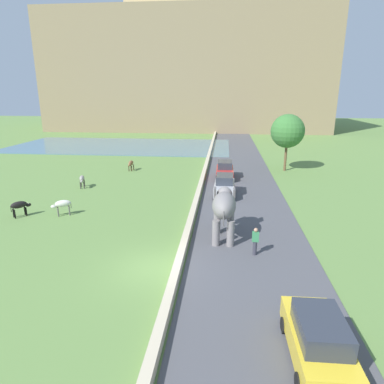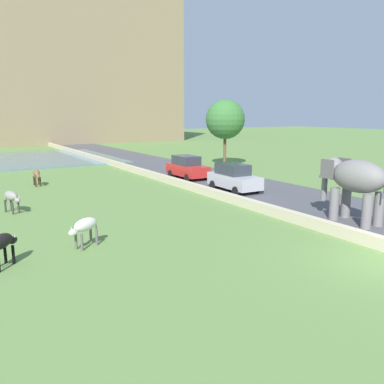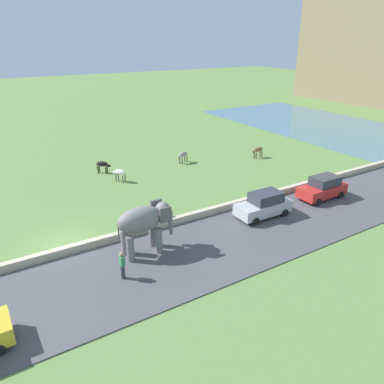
# 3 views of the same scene
# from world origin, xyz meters

# --- Properties ---
(ground_plane) EXTENTS (220.00, 220.00, 0.00)m
(ground_plane) POSITION_xyz_m (0.00, 0.00, 0.00)
(ground_plane) COLOR #608442
(road_surface) EXTENTS (7.00, 120.00, 0.06)m
(road_surface) POSITION_xyz_m (5.00, 20.00, 0.03)
(road_surface) COLOR #4C4C51
(road_surface) RESTS_ON ground
(barrier_wall) EXTENTS (0.40, 110.00, 0.50)m
(barrier_wall) POSITION_xyz_m (1.20, 18.00, 0.25)
(barrier_wall) COLOR beige
(barrier_wall) RESTS_ON ground
(lake) EXTENTS (36.00, 18.00, 0.08)m
(lake) POSITION_xyz_m (-14.00, 39.80, 0.04)
(lake) COLOR slate
(lake) RESTS_ON ground
(hill_distant) EXTENTS (64.00, 28.00, 26.02)m
(hill_distant) POSITION_xyz_m (-6.00, 72.47, 13.01)
(hill_distant) COLOR #897556
(hill_distant) RESTS_ON ground
(fort_on_hill) EXTENTS (29.13, 8.00, 7.78)m
(fort_on_hill) POSITION_xyz_m (-6.15, 72.47, 29.09)
(fort_on_hill) COLOR tan
(fort_on_hill) RESTS_ON hill_distant
(elephant) EXTENTS (1.42, 3.47, 2.99)m
(elephant) POSITION_xyz_m (3.43, 3.99, 2.04)
(elephant) COLOR slate
(elephant) RESTS_ON ground
(person_beside_elephant) EXTENTS (0.36, 0.22, 1.63)m
(person_beside_elephant) POSITION_xyz_m (5.16, 1.90, 0.87)
(person_beside_elephant) COLOR #33333D
(person_beside_elephant) RESTS_ON ground
(car_red) EXTENTS (1.81, 4.01, 1.80)m
(car_red) POSITION_xyz_m (3.42, 19.10, 0.90)
(car_red) COLOR red
(car_red) RESTS_ON ground
(car_silver) EXTENTS (1.87, 4.04, 1.80)m
(car_silver) POSITION_xyz_m (3.43, 13.06, 0.90)
(car_silver) COLOR #B7B7BC
(car_silver) RESTS_ON ground
(car_yellow) EXTENTS (1.83, 4.02, 1.80)m
(car_yellow) POSITION_xyz_m (6.58, -5.60, 0.90)
(car_yellow) COLOR gold
(car_yellow) RESTS_ON ground
(cow_grey) EXTENTS (0.79, 1.42, 1.15)m
(cow_grey) POSITION_xyz_m (-9.88, 14.26, 0.84)
(cow_grey) COLOR gray
(cow_grey) RESTS_ON ground
(cow_black) EXTENTS (1.18, 1.25, 1.15)m
(cow_black) POSITION_xyz_m (-11.18, 6.41, 0.84)
(cow_black) COLOR black
(cow_black) RESTS_ON ground
(cow_brown) EXTENTS (0.47, 1.39, 1.15)m
(cow_brown) POSITION_xyz_m (-7.30, 21.82, 0.84)
(cow_brown) COLOR brown
(cow_brown) RESTS_ON ground
(cow_white) EXTENTS (1.38, 0.95, 1.15)m
(cow_white) POSITION_xyz_m (-8.25, 6.94, 0.84)
(cow_white) COLOR silver
(cow_white) RESTS_ON ground
(tree_near) EXTENTS (3.73, 3.73, 6.37)m
(tree_near) POSITION_xyz_m (10.27, 23.57, 4.49)
(tree_near) COLOR brown
(tree_near) RESTS_ON ground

